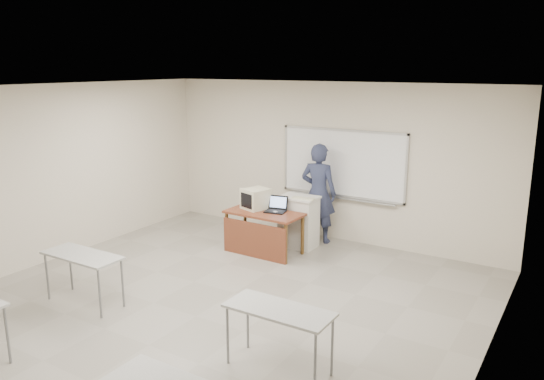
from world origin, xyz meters
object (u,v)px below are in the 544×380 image
Objects in this scene: instructor_desk at (261,225)px; mouse at (275,212)px; whiteboard at (343,164)px; keyboard at (303,198)px; crt_monitor at (256,199)px; presenter at (318,193)px; laptop at (277,208)px; podium at (299,221)px.

mouse is (0.20, 0.16, 0.24)m from instructor_desk.
whiteboard reaches higher than keyboard.
crt_monitor is at bearing -163.18° from keyboard.
crt_monitor reaches higher than keyboard.
presenter is at bearing 67.84° from crt_monitor.
laptop reaches higher than mouse.
keyboard is at bearing -39.28° from podium.
podium is at bearing -123.07° from whiteboard.
podium reaches higher than mouse.
mouse is at bearing 8.23° from crt_monitor.
instructor_desk is 3.85× the size of laptop.
instructor_desk is 0.53m from crt_monitor.
presenter is (0.16, 0.46, 0.46)m from podium.
crt_monitor reaches higher than podium.
podium is 0.51× the size of presenter.
instructor_desk is 13.27× the size of mouse.
podium is (-0.50, -0.77, -1.00)m from whiteboard.
laptop is at bearing 62.75° from presenter.
instructor_desk is at bearing 60.31° from presenter.
laptop reaches higher than keyboard.
instructor_desk is 0.90m from keyboard.
keyboard is at bearing 83.51° from presenter.
crt_monitor is at bearing 137.89° from instructor_desk.
podium is 0.59m from laptop.
whiteboard is at bearing 60.60° from keyboard.
keyboard is (0.35, 0.32, 0.16)m from laptop.
whiteboard is at bearing 60.78° from instructor_desk.
whiteboard is at bearing 65.68° from crt_monitor.
crt_monitor is 0.24× the size of presenter.
keyboard reaches higher than mouse.
podium is at bearing 133.45° from keyboard.
instructor_desk is 3.03× the size of crt_monitor.
presenter reaches higher than mouse.
podium is (0.37, 0.71, -0.05)m from instructor_desk.
podium is 0.64m from mouse.
whiteboard is 2.59× the size of podium.
whiteboard is at bearing 56.31° from podium.
crt_monitor is 0.44m from laptop.
whiteboard reaches higher than podium.
mouse is 0.05× the size of presenter.
laptop is 0.50m from keyboard.
presenter is at bearing 70.00° from podium.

